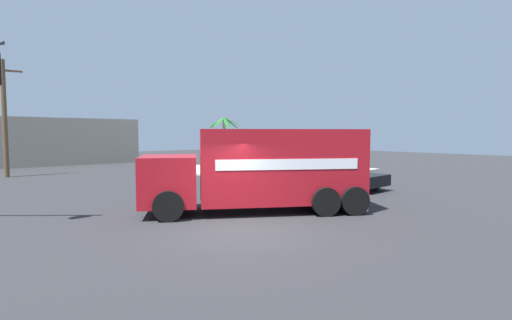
{
  "coord_description": "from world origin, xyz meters",
  "views": [
    {
      "loc": [
        -6.81,
        -8.53,
        2.83
      ],
      "look_at": [
        2.68,
        2.31,
        1.84
      ],
      "focal_mm": 26.87,
      "sensor_mm": 36.0,
      "label": 1
    }
  ],
  "objects_px": {
    "delivery_truck": "(262,169)",
    "pickup_black": "(335,174)",
    "palm_tree_far": "(224,131)",
    "utility_pole": "(4,117)"
  },
  "relations": [
    {
      "from": "pickup_black",
      "to": "delivery_truck",
      "type": "bearing_deg",
      "value": -163.75
    },
    {
      "from": "pickup_black",
      "to": "palm_tree_far",
      "type": "distance_m",
      "value": 15.72
    },
    {
      "from": "utility_pole",
      "to": "pickup_black",
      "type": "bearing_deg",
      "value": -54.44
    },
    {
      "from": "delivery_truck",
      "to": "utility_pole",
      "type": "xyz_separation_m",
      "value": [
        -5.2,
        19.07,
        2.39
      ]
    },
    {
      "from": "utility_pole",
      "to": "delivery_truck",
      "type": "bearing_deg",
      "value": -74.74
    },
    {
      "from": "delivery_truck",
      "to": "palm_tree_far",
      "type": "distance_m",
      "value": 20.31
    },
    {
      "from": "palm_tree_far",
      "to": "utility_pole",
      "type": "xyz_separation_m",
      "value": [
        -16.09,
        2.0,
        0.83
      ]
    },
    {
      "from": "pickup_black",
      "to": "utility_pole",
      "type": "height_order",
      "value": "utility_pole"
    },
    {
      "from": "pickup_black",
      "to": "utility_pole",
      "type": "relative_size",
      "value": 0.69
    },
    {
      "from": "delivery_truck",
      "to": "pickup_black",
      "type": "relative_size",
      "value": 1.52
    }
  ]
}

